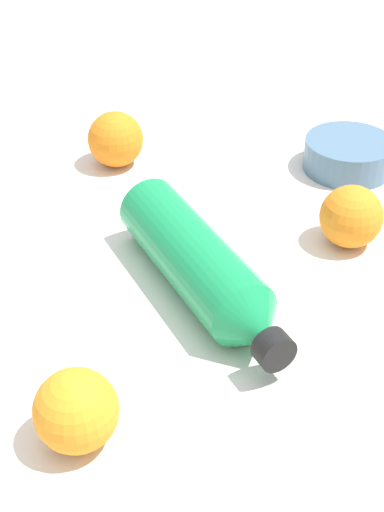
% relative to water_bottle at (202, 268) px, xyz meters
% --- Properties ---
extents(ground_plane, '(2.40, 2.40, 0.00)m').
position_rel_water_bottle_xyz_m(ground_plane, '(0.07, 0.06, -0.04)').
color(ground_plane, silver).
extents(water_bottle, '(0.29, 0.23, 0.08)m').
position_rel_water_bottle_xyz_m(water_bottle, '(0.00, 0.00, 0.00)').
color(water_bottle, '#198C4C').
rests_on(water_bottle, ground_plane).
extents(orange_1, '(0.08, 0.08, 0.08)m').
position_rel_water_bottle_xyz_m(orange_1, '(0.29, 0.16, 0.00)').
color(orange_1, orange).
rests_on(orange_1, ground_plane).
extents(orange_2, '(0.08, 0.08, 0.08)m').
position_rel_water_bottle_xyz_m(orange_2, '(0.13, -0.17, 0.00)').
color(orange_2, orange).
rests_on(orange_2, ground_plane).
extents(orange_3, '(0.08, 0.08, 0.08)m').
position_rel_water_bottle_xyz_m(orange_3, '(-0.23, 0.09, -0.00)').
color(orange_3, orange).
rests_on(orange_3, ground_plane).
extents(ceramic_bowl, '(0.13, 0.13, 0.05)m').
position_rel_water_bottle_xyz_m(ceramic_bowl, '(0.32, -0.18, -0.02)').
color(ceramic_bowl, slate).
rests_on(ceramic_bowl, ground_plane).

